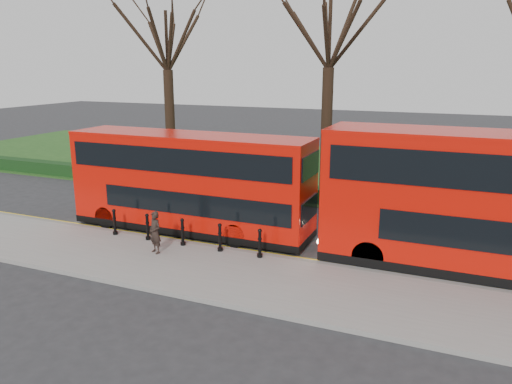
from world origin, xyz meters
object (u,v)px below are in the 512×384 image
at_px(bus_rear, 510,208).
at_px(pedestrian, 155,232).
at_px(bollard_row, 183,232).
at_px(bus_lead, 190,183).

distance_m(bus_rear, pedestrian, 11.89).
height_order(bollard_row, bus_lead, bus_lead).
bearing_deg(pedestrian, bus_lead, 117.91).
height_order(bollard_row, bus_rear, bus_rear).
relative_size(bus_rear, pedestrian, 7.63).
bearing_deg(bus_lead, pedestrian, -84.67).
distance_m(bus_lead, pedestrian, 3.23).
height_order(bus_rear, pedestrian, bus_rear).
bearing_deg(bus_rear, pedestrian, -165.89).
xyz_separation_m(bus_rear, pedestrian, (-11.45, -2.88, -1.44)).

